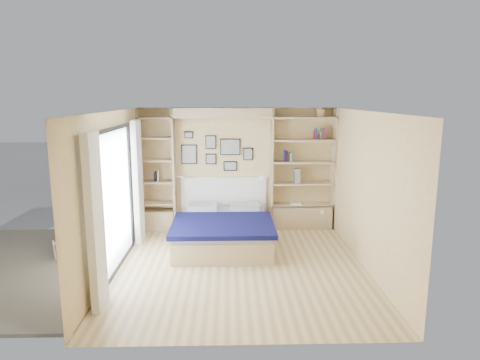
{
  "coord_description": "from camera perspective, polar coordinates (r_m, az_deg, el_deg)",
  "views": [
    {
      "loc": [
        -0.18,
        -6.57,
        2.72
      ],
      "look_at": [
        0.02,
        0.9,
        1.26
      ],
      "focal_mm": 32.0,
      "sensor_mm": 36.0,
      "label": 1
    }
  ],
  "objects": [
    {
      "name": "room_shell",
      "position": [
        8.25,
        -2.91,
        -0.43
      ],
      "size": [
        4.5,
        4.5,
        4.5
      ],
      "color": "#E2C787",
      "rests_on": "ground"
    },
    {
      "name": "deck",
      "position": [
        7.89,
        -27.59,
        -10.43
      ],
      "size": [
        3.2,
        4.0,
        0.05
      ],
      "primitive_type": "cube",
      "color": "#6E6251",
      "rests_on": "ground"
    },
    {
      "name": "bed",
      "position": [
        8.01,
        -2.26,
        -6.66
      ],
      "size": [
        1.79,
        2.29,
        1.07
      ],
      "color": "tan",
      "rests_on": "ground"
    },
    {
      "name": "deck_chair",
      "position": [
        8.11,
        -21.62,
        -6.56
      ],
      "size": [
        0.62,
        0.86,
        0.78
      ],
      "rotation": [
        0.0,
        0.0,
        0.21
      ],
      "color": "tan",
      "rests_on": "ground"
    },
    {
      "name": "shelf_decor",
      "position": [
        8.78,
        6.53,
        4.17
      ],
      "size": [
        3.47,
        0.23,
        2.03
      ],
      "color": "#AE1419",
      "rests_on": "ground"
    },
    {
      "name": "photo_gallery",
      "position": [
        8.86,
        -3.27,
        3.81
      ],
      "size": [
        1.48,
        0.02,
        0.82
      ],
      "color": "black",
      "rests_on": "ground"
    },
    {
      "name": "reading_lamps",
      "position": [
        8.72,
        -2.28,
        0.35
      ],
      "size": [
        1.92,
        0.12,
        0.15
      ],
      "color": "silver",
      "rests_on": "ground"
    },
    {
      "name": "ground",
      "position": [
        7.11,
        0.06,
        -11.43
      ],
      "size": [
        4.5,
        4.5,
        0.0
      ],
      "primitive_type": "plane",
      "color": "#D9BB81",
      "rests_on": "ground"
    }
  ]
}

